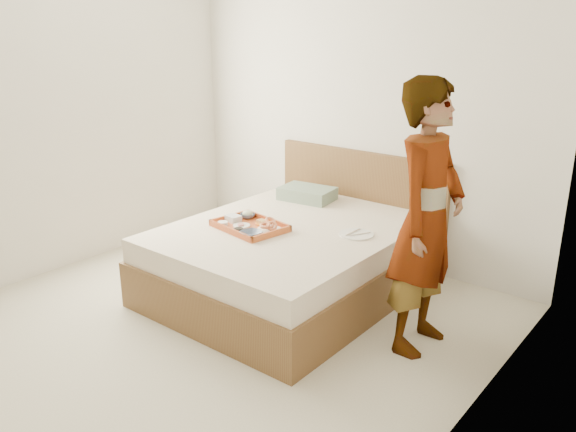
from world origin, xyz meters
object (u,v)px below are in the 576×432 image
Objects in this scene: bed at (291,259)px; tray at (250,226)px; person at (427,219)px; dinner_plate at (356,234)px.

tray is at bearing -132.69° from bed.
tray is at bearing 94.06° from person.
bed is 7.98× the size of dinner_plate.
tray reaches higher than bed.
tray is 2.08× the size of dinner_plate.
dinner_plate is at bearing 17.09° from bed.
person is (0.65, -0.25, 0.32)m from dinner_plate.
dinner_plate is at bearing 67.57° from person.
dinner_plate is at bearing 37.74° from tray.
person is at bearing -20.84° from dinner_plate.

